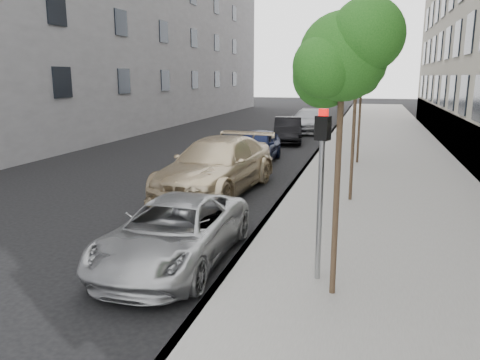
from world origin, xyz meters
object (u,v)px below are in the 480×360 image
at_px(sedan_blue, 257,146).
at_px(signal_pole, 321,175).
at_px(sedan_black, 288,130).
at_px(minivan, 174,232).
at_px(tree_near, 345,57).
at_px(suv, 217,166).
at_px(tree_far, 362,77).
at_px(sedan_rear, 308,121).
at_px(tree_mid, 358,58).

bearing_deg(sedan_blue, signal_pole, -73.44).
bearing_deg(sedan_black, minivan, -96.90).
relative_size(tree_near, sedan_blue, 1.12).
bearing_deg(tree_near, suv, 122.67).
xyz_separation_m(minivan, sedan_blue, (-1.09, 11.84, 0.08)).
bearing_deg(suv, sedan_black, 95.11).
height_order(tree_far, sedan_rear, tree_far).
relative_size(minivan, sedan_blue, 1.10).
bearing_deg(minivan, tree_near, -14.46).
distance_m(tree_far, sedan_blue, 5.37).
distance_m(tree_near, sedan_rear, 25.32).
bearing_deg(tree_near, sedan_black, 102.23).
relative_size(tree_near, tree_far, 1.07).
bearing_deg(signal_pole, minivan, -166.42).
xyz_separation_m(minivan, sedan_black, (-0.87, 18.51, 0.07)).
bearing_deg(sedan_black, tree_near, -87.35).
relative_size(signal_pole, sedan_blue, 0.72).
bearing_deg(tree_near, signal_pole, 122.81).
bearing_deg(sedan_blue, minivan, -86.72).
distance_m(tree_near, sedan_black, 20.09).
height_order(suv, sedan_black, suv).
distance_m(tree_mid, tree_far, 6.52).
bearing_deg(sedan_blue, tree_near, -72.78).
distance_m(tree_mid, sedan_rear, 19.04).
bearing_deg(suv, signal_pole, -51.28).
xyz_separation_m(tree_near, sedan_blue, (-4.42, 12.68, -3.36)).
bearing_deg(minivan, suv, 99.87).
bearing_deg(suv, sedan_rear, 93.96).
distance_m(tree_near, suv, 8.76).
xyz_separation_m(sedan_blue, sedan_black, (0.23, 6.67, -0.01)).
bearing_deg(minivan, sedan_blue, 95.03).
xyz_separation_m(tree_near, signal_pole, (-0.34, 0.53, -2.00)).
relative_size(minivan, suv, 0.77).
height_order(tree_far, sedan_blue, tree_far).
xyz_separation_m(tree_far, sedan_black, (-4.19, 6.35, -3.03)).
xyz_separation_m(signal_pole, sedan_black, (-3.85, 18.82, -1.36)).
height_order(signal_pole, sedan_black, signal_pole).
bearing_deg(sedan_blue, sedan_rear, 84.80).
distance_m(tree_mid, signal_pole, 6.38).
height_order(tree_far, suv, tree_far).
xyz_separation_m(tree_mid, sedan_rear, (-3.74, 18.33, -3.54)).
bearing_deg(tree_far, suv, -125.66).
bearing_deg(sedan_blue, suv, -91.81).
height_order(sedan_black, sedan_rear, sedan_rear).
bearing_deg(tree_near, minivan, 165.79).
bearing_deg(sedan_black, tree_mid, -81.51).
height_order(tree_mid, tree_far, tree_mid).
distance_m(tree_far, signal_pole, 12.58).
xyz_separation_m(signal_pole, sedan_rear, (-3.40, 24.29, -1.31)).
distance_m(tree_mid, sedan_black, 13.99).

